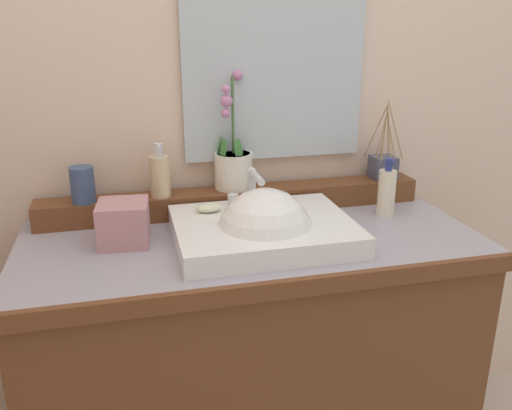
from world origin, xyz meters
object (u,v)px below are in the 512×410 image
potted_plant (232,164)px  reed_diffuser (383,166)px  sink_basin (264,234)px  soap_dispenser (160,175)px  lotion_bottle (387,191)px  soap_bar (209,208)px  tumbler_cup (83,185)px  tissue_box (124,223)px

potted_plant → reed_diffuser: (0.50, -0.02, -0.04)m
sink_basin → soap_dispenser: (-0.25, 0.25, 0.11)m
sink_basin → reed_diffuser: bearing=29.0°
lotion_bottle → soap_bar: bearing=-179.5°
sink_basin → tumbler_cup: 0.54m
reed_diffuser → tissue_box: 0.85m
tissue_box → tumbler_cup: bearing=123.7°
soap_dispenser → lotion_bottle: 0.68m
tumbler_cup → soap_dispenser: bearing=0.4°
lotion_bottle → tumbler_cup: bearing=171.9°
potted_plant → soap_bar: bearing=-121.6°
potted_plant → tumbler_cup: potted_plant is taller
soap_bar → tissue_box: size_ratio=0.54×
lotion_bottle → tissue_box: size_ratio=1.36×
soap_bar → potted_plant: (0.10, 0.16, 0.08)m
reed_diffuser → lotion_bottle: reed_diffuser is taller
sink_basin → lotion_bottle: 0.43m
soap_bar → tissue_box: 0.24m
sink_basin → lotion_bottle: bearing=16.1°
sink_basin → potted_plant: (-0.03, 0.28, 0.12)m
potted_plant → tumbler_cup: (-0.44, -0.03, -0.02)m
soap_bar → tumbler_cup: 0.37m
lotion_bottle → sink_basin: bearing=-163.9°
soap_bar → reed_diffuser: reed_diffuser is taller
soap_bar → potted_plant: bearing=58.4°
reed_diffuser → tissue_box: size_ratio=1.95×
potted_plant → reed_diffuser: size_ratio=1.40×
potted_plant → tissue_box: bearing=-150.2°
potted_plant → lotion_bottle: size_ratio=2.01×
sink_basin → tissue_box: sink_basin is taller
tumbler_cup → sink_basin: bearing=-27.6°
lotion_bottle → tissue_box: lotion_bottle is taller
reed_diffuser → soap_bar: bearing=-166.3°
soap_bar → soap_dispenser: 0.19m
soap_dispenser → tumbler_cup: soap_dispenser is taller
soap_dispenser → tissue_box: (-0.11, -0.16, -0.08)m
lotion_bottle → potted_plant: bearing=160.4°
tumbler_cup → reed_diffuser: reed_diffuser is taller
tumbler_cup → lotion_bottle: (0.88, -0.13, -0.05)m
reed_diffuser → tissue_box: reed_diffuser is taller
tumbler_cup → tissue_box: 0.20m
reed_diffuser → tissue_box: bearing=-168.2°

